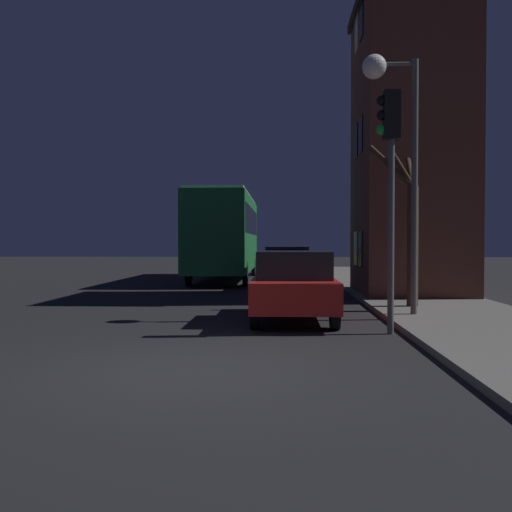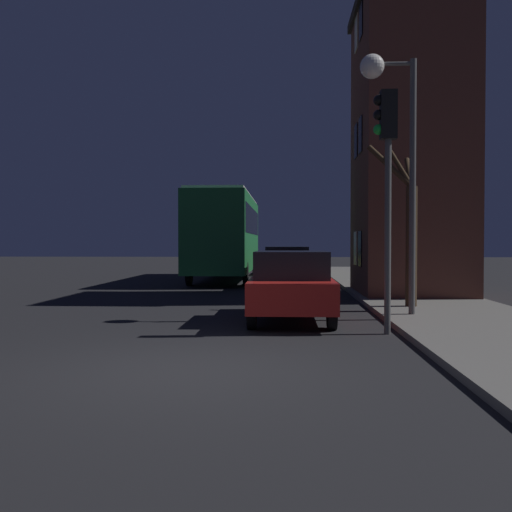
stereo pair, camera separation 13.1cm
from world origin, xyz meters
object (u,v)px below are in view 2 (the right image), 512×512
streetlamp (389,115)px  bus (226,230)px  bare_tree (409,226)px  traffic_light (387,160)px  car_far_lane (290,260)px  car_mid_lane (287,266)px  car_near_lane (291,284)px

streetlamp → bus: bearing=110.8°
bare_tree → traffic_light: bearing=-108.0°
car_far_lane → car_mid_lane: bearing=-91.1°
car_near_lane → car_mid_lane: bearing=90.4°
car_far_lane → traffic_light: bearing=-85.5°
car_near_lane → car_mid_lane: (-0.05, 8.95, 0.01)m
streetlamp → car_far_lane: size_ratio=1.34×
streetlamp → traffic_light: streetlamp is taller
streetlamp → traffic_light: size_ratio=1.27×
streetlamp → bare_tree: 3.05m
bare_tree → bus: bare_tree is taller
bare_tree → car_far_lane: bare_tree is taller
traffic_light → car_mid_lane: traffic_light is taller
traffic_light → car_mid_lane: 11.14m
traffic_light → bus: bearing=106.7°
bare_tree → car_mid_lane: (-3.02, 6.98, -1.30)m
traffic_light → car_mid_lane: size_ratio=1.08×
bus → car_far_lane: bearing=61.4°
car_mid_lane → streetlamp: bearing=-75.7°
bus → car_mid_lane: bus is taller
traffic_light → car_near_lane: size_ratio=1.08×
bare_tree → car_mid_lane: size_ratio=0.98×
car_far_lane → streetlamp: bearing=-83.8°
bare_tree → streetlamp: bearing=-115.5°
streetlamp → car_near_lane: size_ratio=1.38×
streetlamp → bus: size_ratio=0.55×
bare_tree → car_near_lane: size_ratio=0.98×
streetlamp → car_near_lane: 4.32m
car_near_lane → car_mid_lane: 8.95m
car_far_lane → bare_tree: bearing=-80.5°
bare_tree → bus: (-5.78, 11.43, 0.15)m
bare_tree → bus: 12.81m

